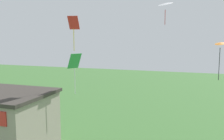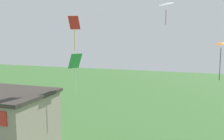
{
  "view_description": "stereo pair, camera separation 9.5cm",
  "coord_description": "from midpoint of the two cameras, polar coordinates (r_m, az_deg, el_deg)",
  "views": [
    {
      "loc": [
        4.21,
        -4.39,
        8.65
      ],
      "look_at": [
        0.0,
        8.17,
        6.92
      ],
      "focal_mm": 40.0,
      "sensor_mm": 36.0,
      "label": 1
    },
    {
      "loc": [
        4.3,
        -4.35,
        8.65
      ],
      "look_at": [
        0.0,
        8.17,
        6.92
      ],
      "focal_mm": 40.0,
      "sensor_mm": 36.0,
      "label": 2
    }
  ],
  "objects": [
    {
      "name": "kite_white_delta",
      "position": [
        22.32,
        12.41,
        14.58
      ],
      "size": [
        1.73,
        1.72,
        1.99
      ],
      "color": "white"
    },
    {
      "name": "kite_orange_delta",
      "position": [
        20.47,
        23.79,
        4.99
      ],
      "size": [
        1.09,
        1.09,
        2.94
      ],
      "color": "orange"
    },
    {
      "name": "kite_red_diamond",
      "position": [
        19.67,
        -8.49,
        9.93
      ],
      "size": [
        0.89,
        0.69,
        2.67
      ],
      "color": "red"
    },
    {
      "name": "kite_green_diamond",
      "position": [
        19.52,
        -8.27,
        1.28
      ],
      "size": [
        1.04,
        1.14,
        3.18
      ],
      "color": "green"
    }
  ]
}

